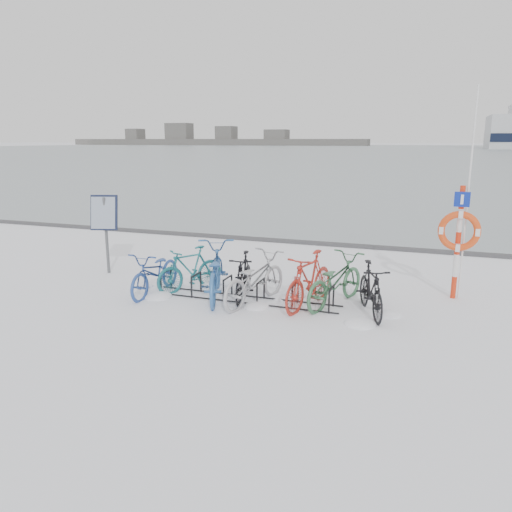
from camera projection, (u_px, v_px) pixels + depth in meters
name	position (u px, v px, depth m)	size (l,w,h in m)	color
ground	(244.00, 300.00, 10.22)	(900.00, 900.00, 0.00)	white
ice_sheet	(425.00, 150.00, 152.43)	(400.00, 298.00, 0.02)	#95A0A8
quay_edge	(311.00, 243.00, 15.63)	(400.00, 0.25, 0.10)	#3F3F42
bike_rack	(244.00, 292.00, 10.18)	(4.00, 0.48, 0.46)	black
info_board	(104.00, 217.00, 11.99)	(0.68, 0.42, 1.92)	#595B5E
lifebuoy_station	(459.00, 231.00, 9.98)	(0.81, 0.23, 4.23)	red
shoreline	(207.00, 140.00, 287.91)	(180.00, 12.00, 9.50)	#515151
bike_0	(156.00, 271.00, 10.61)	(0.65, 1.86, 0.97)	#284690
bike_1	(190.00, 268.00, 10.84)	(0.46, 1.64, 0.98)	#1C6870
bike_2	(215.00, 270.00, 10.31)	(0.77, 2.20, 1.15)	#3162A4
bike_3	(244.00, 275.00, 10.28)	(0.46, 1.62, 0.97)	black
bike_4	(254.00, 277.00, 9.96)	(0.70, 2.00, 1.05)	#A7A9AF
bike_5	(309.00, 279.00, 9.73)	(0.53, 1.86, 1.12)	#B32A20
bike_6	(335.00, 279.00, 9.87)	(0.69, 1.98, 1.04)	#376C46
bike_7	(371.00, 288.00, 9.32)	(0.47, 1.68, 1.01)	black
snow_drifts	(253.00, 303.00, 10.06)	(5.80, 1.77, 0.21)	white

